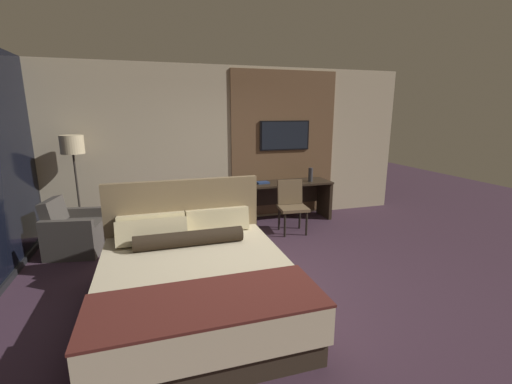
# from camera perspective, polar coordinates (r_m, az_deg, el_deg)

# --- Properties ---
(ground_plane) EXTENTS (16.00, 16.00, 0.00)m
(ground_plane) POSITION_cam_1_polar(r_m,az_deg,el_deg) (4.26, 2.03, -14.91)
(ground_plane) COLOR #3D2838
(wall_back_tv_panel) EXTENTS (7.20, 0.09, 2.80)m
(wall_back_tv_panel) POSITION_cam_1_polar(r_m,az_deg,el_deg) (6.32, -4.41, 7.68)
(wall_back_tv_panel) COLOR #BCAD8E
(wall_back_tv_panel) RESTS_ON ground_plane
(bed) EXTENTS (1.89, 2.19, 1.19)m
(bed) POSITION_cam_1_polar(r_m,az_deg,el_deg) (3.66, -10.15, -14.31)
(bed) COLOR #33281E
(bed) RESTS_ON ground_plane
(desk) EXTENTS (1.55, 0.57, 0.73)m
(desk) POSITION_cam_1_polar(r_m,az_deg,el_deg) (6.49, 5.42, -0.33)
(desk) COLOR #2D2319
(desk) RESTS_ON ground_plane
(tv) EXTENTS (0.98, 0.04, 0.55)m
(tv) POSITION_cam_1_polar(r_m,az_deg,el_deg) (6.55, 4.81, 9.37)
(tv) COLOR black
(desk_chair) EXTENTS (0.51, 0.51, 0.88)m
(desk_chair) POSITION_cam_1_polar(r_m,az_deg,el_deg) (5.83, 5.92, -1.61)
(desk_chair) COLOR brown
(desk_chair) RESTS_ON ground_plane
(armchair_by_window) EXTENTS (0.83, 0.84, 0.81)m
(armchair_by_window) POSITION_cam_1_polar(r_m,az_deg,el_deg) (5.66, -27.96, -6.15)
(armchair_by_window) COLOR #47423D
(armchair_by_window) RESTS_ON ground_plane
(floor_lamp) EXTENTS (0.34, 0.34, 1.67)m
(floor_lamp) POSITION_cam_1_polar(r_m,az_deg,el_deg) (5.92, -28.19, 5.74)
(floor_lamp) COLOR #282623
(floor_lamp) RESTS_ON ground_plane
(vase_tall) EXTENTS (0.08, 0.08, 0.26)m
(vase_tall) POSITION_cam_1_polar(r_m,az_deg,el_deg) (6.48, 9.07, 2.88)
(vase_tall) COLOR #333338
(vase_tall) RESTS_ON desk
(book) EXTENTS (0.23, 0.17, 0.03)m
(book) POSITION_cam_1_polar(r_m,az_deg,el_deg) (6.24, 1.11, 1.59)
(book) COLOR navy
(book) RESTS_ON desk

